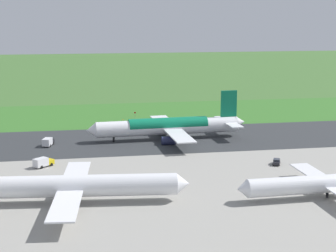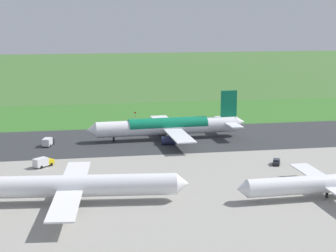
{
  "view_description": "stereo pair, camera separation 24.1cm",
  "coord_description": "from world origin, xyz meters",
  "px_view_note": "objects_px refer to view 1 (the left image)",
  "views": [
    {
      "loc": [
        15.58,
        174.18,
        41.37
      ],
      "look_at": [
        -14.57,
        0.0,
        4.5
      ],
      "focal_mm": 57.99,
      "sensor_mm": 36.0,
      "label": 1
    },
    {
      "loc": [
        15.34,
        174.22,
        41.37
      ],
      "look_at": [
        -14.57,
        0.0,
        4.5
      ],
      "focal_mm": 57.99,
      "sensor_mm": 36.0,
      "label": 2
    }
  ],
  "objects_px": {
    "service_car_ops": "(277,162)",
    "no_stopping_sign": "(135,114)",
    "service_truck_fuel": "(43,162)",
    "airliner_parked_mid": "(74,185)",
    "service_truck_baggage": "(48,142)",
    "airliner_main": "(169,126)",
    "airliner_parked_near": "(329,183)",
    "traffic_cone_orange": "(123,120)"
  },
  "relations": [
    {
      "from": "service_car_ops",
      "to": "no_stopping_sign",
      "type": "distance_m",
      "value": 81.21
    },
    {
      "from": "service_truck_fuel",
      "to": "no_stopping_sign",
      "type": "bearing_deg",
      "value": -116.28
    },
    {
      "from": "service_car_ops",
      "to": "airliner_parked_mid",
      "type": "bearing_deg",
      "value": 21.54
    },
    {
      "from": "service_truck_baggage",
      "to": "no_stopping_sign",
      "type": "relative_size",
      "value": 2.49
    },
    {
      "from": "no_stopping_sign",
      "to": "airliner_main",
      "type": "bearing_deg",
      "value": 100.27
    },
    {
      "from": "airliner_main",
      "to": "service_truck_fuel",
      "type": "height_order",
      "value": "airliner_main"
    },
    {
      "from": "airliner_parked_near",
      "to": "service_truck_baggage",
      "type": "bearing_deg",
      "value": -43.05
    },
    {
      "from": "service_car_ops",
      "to": "airliner_parked_near",
      "type": "bearing_deg",
      "value": 93.39
    },
    {
      "from": "traffic_cone_orange",
      "to": "service_truck_fuel",
      "type": "bearing_deg",
      "value": 66.24
    },
    {
      "from": "service_truck_baggage",
      "to": "traffic_cone_orange",
      "type": "bearing_deg",
      "value": -125.37
    },
    {
      "from": "airliner_parked_mid",
      "to": "service_car_ops",
      "type": "xyz_separation_m",
      "value": [
        -55.54,
        -21.92,
        -3.21
      ]
    },
    {
      "from": "airliner_parked_near",
      "to": "no_stopping_sign",
      "type": "bearing_deg",
      "value": -72.33
    },
    {
      "from": "airliner_parked_near",
      "to": "airliner_main",
      "type": "bearing_deg",
      "value": -68.09
    },
    {
      "from": "airliner_parked_near",
      "to": "service_truck_baggage",
      "type": "distance_m",
      "value": 89.38
    },
    {
      "from": "airliner_parked_near",
      "to": "airliner_parked_mid",
      "type": "bearing_deg",
      "value": -6.2
    },
    {
      "from": "airliner_parked_mid",
      "to": "service_car_ops",
      "type": "bearing_deg",
      "value": -158.46
    },
    {
      "from": "airliner_parked_mid",
      "to": "traffic_cone_orange",
      "type": "distance_m",
      "value": 95.17
    },
    {
      "from": "service_truck_baggage",
      "to": "traffic_cone_orange",
      "type": "height_order",
      "value": "service_truck_baggage"
    },
    {
      "from": "no_stopping_sign",
      "to": "traffic_cone_orange",
      "type": "relative_size",
      "value": 4.53
    },
    {
      "from": "no_stopping_sign",
      "to": "airliner_parked_near",
      "type": "bearing_deg",
      "value": 107.67
    },
    {
      "from": "airliner_parked_near",
      "to": "traffic_cone_orange",
      "type": "bearing_deg",
      "value": -69.04
    },
    {
      "from": "airliner_parked_near",
      "to": "airliner_parked_mid",
      "type": "distance_m",
      "value": 57.55
    },
    {
      "from": "service_truck_fuel",
      "to": "traffic_cone_orange",
      "type": "bearing_deg",
      "value": -113.76
    },
    {
      "from": "service_truck_baggage",
      "to": "airliner_main",
      "type": "bearing_deg",
      "value": -175.6
    },
    {
      "from": "service_car_ops",
      "to": "traffic_cone_orange",
      "type": "distance_m",
      "value": 79.99
    },
    {
      "from": "service_truck_fuel",
      "to": "no_stopping_sign",
      "type": "relative_size",
      "value": 2.35
    },
    {
      "from": "airliner_main",
      "to": "service_truck_fuel",
      "type": "bearing_deg",
      "value": 34.46
    },
    {
      "from": "no_stopping_sign",
      "to": "traffic_cone_orange",
      "type": "distance_m",
      "value": 6.54
    },
    {
      "from": "airliner_main",
      "to": "no_stopping_sign",
      "type": "bearing_deg",
      "value": -79.73
    },
    {
      "from": "no_stopping_sign",
      "to": "service_car_ops",
      "type": "bearing_deg",
      "value": 112.58
    },
    {
      "from": "service_truck_baggage",
      "to": "traffic_cone_orange",
      "type": "relative_size",
      "value": 11.26
    },
    {
      "from": "airliner_parked_mid",
      "to": "traffic_cone_orange",
      "type": "xyz_separation_m",
      "value": [
        -19.14,
        -93.15,
        -3.77
      ]
    },
    {
      "from": "airliner_main",
      "to": "no_stopping_sign",
      "type": "relative_size",
      "value": 21.72
    },
    {
      "from": "service_car_ops",
      "to": "service_truck_baggage",
      "type": "bearing_deg",
      "value": -27.31
    },
    {
      "from": "service_truck_fuel",
      "to": "no_stopping_sign",
      "type": "distance_m",
      "value": 74.12
    },
    {
      "from": "service_truck_baggage",
      "to": "traffic_cone_orange",
      "type": "xyz_separation_m",
      "value": [
        -27.24,
        -38.37,
        -1.13
      ]
    },
    {
      "from": "service_truck_baggage",
      "to": "service_truck_fuel",
      "type": "height_order",
      "value": "same"
    },
    {
      "from": "airliner_parked_near",
      "to": "service_truck_fuel",
      "type": "relative_size",
      "value": 7.41
    },
    {
      "from": "airliner_parked_near",
      "to": "traffic_cone_orange",
      "type": "height_order",
      "value": "airliner_parked_near"
    },
    {
      "from": "airliner_parked_mid",
      "to": "service_truck_fuel",
      "type": "height_order",
      "value": "airliner_parked_mid"
    },
    {
      "from": "airliner_main",
      "to": "service_truck_fuel",
      "type": "distance_m",
      "value": 48.48
    },
    {
      "from": "airliner_parked_mid",
      "to": "service_car_ops",
      "type": "relative_size",
      "value": 11.12
    }
  ]
}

